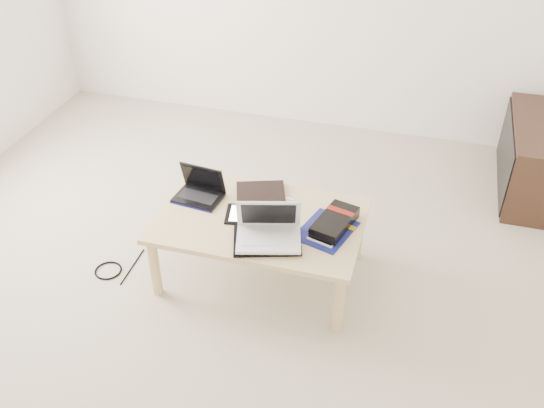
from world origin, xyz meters
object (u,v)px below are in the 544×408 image
(white_laptop, at_px, (269,230))
(gpu_box, at_px, (335,222))
(coffee_table, at_px, (260,225))
(media_cabinet, at_px, (536,158))
(netbook, at_px, (200,191))

(white_laptop, height_order, gpu_box, white_laptop)
(coffee_table, bearing_deg, media_cabinet, 41.02)
(coffee_table, bearing_deg, netbook, 165.70)
(white_laptop, bearing_deg, gpu_box, 33.49)
(coffee_table, height_order, netbook, netbook)
(coffee_table, xyz_separation_m, white_laptop, (0.10, -0.17, 0.11))
(coffee_table, relative_size, white_laptop, 2.97)
(coffee_table, distance_m, media_cabinet, 2.01)
(white_laptop, bearing_deg, media_cabinet, 46.34)
(white_laptop, xyz_separation_m, gpu_box, (0.30, 0.20, -0.03))
(media_cabinet, relative_size, netbook, 3.26)
(coffee_table, bearing_deg, white_laptop, -59.72)
(netbook, height_order, white_laptop, white_laptop)
(coffee_table, xyz_separation_m, gpu_box, (0.40, 0.03, 0.08))
(media_cabinet, bearing_deg, white_laptop, -133.66)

